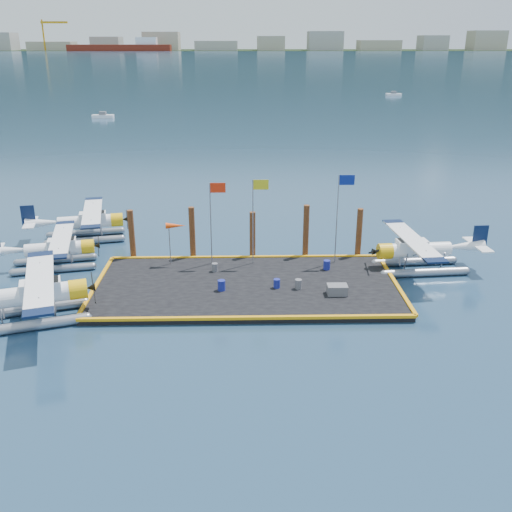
{
  "coord_description": "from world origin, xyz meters",
  "views": [
    {
      "loc": [
        -0.18,
        -34.99,
        15.7
      ],
      "look_at": [
        0.68,
        2.0,
        1.62
      ],
      "focal_mm": 40.0,
      "sensor_mm": 36.0,
      "label": 1
    }
  ],
  "objects_px": {
    "flagpole_yellow": "(256,209)",
    "windsock": "(175,227)",
    "seaplane_c": "(89,224)",
    "drum_1": "(298,284)",
    "seaplane_b": "(58,251)",
    "piling_4": "(359,234)",
    "crate": "(337,290)",
    "piling_0": "(132,236)",
    "piling_3": "(306,233)",
    "drum_5": "(215,267)",
    "drum_3": "(222,285)",
    "drum_2": "(277,283)",
    "piling_1": "(192,234)",
    "drum_4": "(327,265)",
    "piling_2": "(253,236)",
    "seaplane_d": "(416,252)",
    "seaplane_a": "(35,298)",
    "flagpole_red": "(213,211)",
    "flagpole_blue": "(340,206)"
  },
  "relations": [
    {
      "from": "flagpole_yellow",
      "to": "windsock",
      "type": "bearing_deg",
      "value": 180.0
    },
    {
      "from": "seaplane_c",
      "to": "drum_1",
      "type": "bearing_deg",
      "value": 43.63
    },
    {
      "from": "seaplane_b",
      "to": "piling_4",
      "type": "height_order",
      "value": "piling_4"
    },
    {
      "from": "seaplane_b",
      "to": "crate",
      "type": "xyz_separation_m",
      "value": [
        19.52,
        -6.06,
        -0.6
      ]
    },
    {
      "from": "windsock",
      "to": "piling_0",
      "type": "bearing_deg",
      "value": 155.27
    },
    {
      "from": "drum_1",
      "to": "flagpole_yellow",
      "type": "relative_size",
      "value": 0.1
    },
    {
      "from": "piling_3",
      "to": "drum_5",
      "type": "bearing_deg",
      "value": -155.03
    },
    {
      "from": "drum_3",
      "to": "piling_4",
      "type": "xyz_separation_m",
      "value": [
        10.14,
        6.41,
        1.25
      ]
    },
    {
      "from": "seaplane_b",
      "to": "drum_2",
      "type": "bearing_deg",
      "value": 60.59
    },
    {
      "from": "seaplane_b",
      "to": "windsock",
      "type": "bearing_deg",
      "value": 75.09
    },
    {
      "from": "flagpole_yellow",
      "to": "piling_1",
      "type": "xyz_separation_m",
      "value": [
        -4.7,
        1.6,
        -2.41
      ]
    },
    {
      "from": "drum_4",
      "to": "piling_2",
      "type": "xyz_separation_m",
      "value": [
        -5.22,
        2.97,
        1.16
      ]
    },
    {
      "from": "drum_1",
      "to": "seaplane_d",
      "type": "bearing_deg",
      "value": 23.61
    },
    {
      "from": "seaplane_b",
      "to": "piling_1",
      "type": "bearing_deg",
      "value": 84.79
    },
    {
      "from": "seaplane_b",
      "to": "drum_4",
      "type": "relative_size",
      "value": 12.61
    },
    {
      "from": "drum_5",
      "to": "piling_0",
      "type": "bearing_deg",
      "value": 153.52
    },
    {
      "from": "drum_4",
      "to": "drum_5",
      "type": "height_order",
      "value": "drum_4"
    },
    {
      "from": "seaplane_a",
      "to": "piling_4",
      "type": "bearing_deg",
      "value": 97.38
    },
    {
      "from": "seaplane_c",
      "to": "piling_2",
      "type": "bearing_deg",
      "value": 57.75
    },
    {
      "from": "seaplane_a",
      "to": "drum_4",
      "type": "bearing_deg",
      "value": 92.88
    },
    {
      "from": "crate",
      "to": "flagpole_yellow",
      "type": "distance_m",
      "value": 8.47
    },
    {
      "from": "flagpole_red",
      "to": "windsock",
      "type": "bearing_deg",
      "value": 180.0
    },
    {
      "from": "seaplane_a",
      "to": "drum_5",
      "type": "relative_size",
      "value": 16.67
    },
    {
      "from": "drum_3",
      "to": "windsock",
      "type": "relative_size",
      "value": 0.22
    },
    {
      "from": "drum_5",
      "to": "piling_2",
      "type": "distance_m",
      "value": 4.32
    },
    {
      "from": "piling_2",
      "to": "flagpole_red",
      "type": "bearing_deg",
      "value": -150.2
    },
    {
      "from": "flagpole_blue",
      "to": "windsock",
      "type": "distance_m",
      "value": 11.81
    },
    {
      "from": "seaplane_b",
      "to": "drum_5",
      "type": "bearing_deg",
      "value": 68.28
    },
    {
      "from": "flagpole_yellow",
      "to": "flagpole_blue",
      "type": "xyz_separation_m",
      "value": [
        5.99,
        -0.0,
        0.17
      ]
    },
    {
      "from": "seaplane_d",
      "to": "drum_2",
      "type": "bearing_deg",
      "value": 105.13
    },
    {
      "from": "seaplane_c",
      "to": "drum_2",
      "type": "height_order",
      "value": "seaplane_c"
    },
    {
      "from": "seaplane_b",
      "to": "flagpole_blue",
      "type": "height_order",
      "value": "flagpole_blue"
    },
    {
      "from": "drum_2",
      "to": "drum_5",
      "type": "relative_size",
      "value": 1.02
    },
    {
      "from": "crate",
      "to": "windsock",
      "type": "height_order",
      "value": "windsock"
    },
    {
      "from": "drum_1",
      "to": "drum_3",
      "type": "distance_m",
      "value": 5.03
    },
    {
      "from": "seaplane_c",
      "to": "seaplane_d",
      "type": "height_order",
      "value": "seaplane_d"
    },
    {
      "from": "piling_4",
      "to": "piling_1",
      "type": "bearing_deg",
      "value": 180.0
    },
    {
      "from": "flagpole_yellow",
      "to": "piling_3",
      "type": "height_order",
      "value": "flagpole_yellow"
    },
    {
      "from": "drum_4",
      "to": "piling_2",
      "type": "relative_size",
      "value": 0.18
    },
    {
      "from": "seaplane_d",
      "to": "windsock",
      "type": "height_order",
      "value": "windsock"
    },
    {
      "from": "flagpole_blue",
      "to": "piling_2",
      "type": "bearing_deg",
      "value": 165.52
    },
    {
      "from": "piling_2",
      "to": "flagpole_blue",
      "type": "bearing_deg",
      "value": -14.48
    },
    {
      "from": "drum_3",
      "to": "piling_3",
      "type": "xyz_separation_m",
      "value": [
        6.14,
        6.41,
        1.4
      ]
    },
    {
      "from": "drum_5",
      "to": "drum_4",
      "type": "bearing_deg",
      "value": 1.16
    },
    {
      "from": "flagpole_yellow",
      "to": "piling_4",
      "type": "distance_m",
      "value": 8.35
    },
    {
      "from": "seaplane_c",
      "to": "piling_0",
      "type": "bearing_deg",
      "value": 30.08
    },
    {
      "from": "seaplane_d",
      "to": "flagpole_blue",
      "type": "relative_size",
      "value": 1.43
    },
    {
      "from": "drum_4",
      "to": "piling_3",
      "type": "xyz_separation_m",
      "value": [
        -1.22,
        2.97,
        1.41
      ]
    },
    {
      "from": "crate",
      "to": "piling_4",
      "type": "relative_size",
      "value": 0.32
    },
    {
      "from": "piling_0",
      "to": "piling_3",
      "type": "distance_m",
      "value": 13.0
    }
  ]
}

